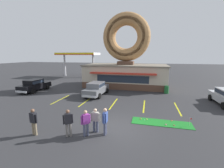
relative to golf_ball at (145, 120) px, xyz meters
The scene contains 24 objects.
ground_plane 2.56m from the golf_ball, 138.94° to the right, with size 160.00×160.00×0.00m, color #2D2D30.
donut_shop_building 13.24m from the golf_ball, 105.31° to the left, with size 12.30×6.75×10.96m.
putting_mat 1.19m from the golf_ball, ahead, with size 4.19×1.18×0.03m, color #197523.
mini_donut_near_left 0.24m from the golf_ball, 49.21° to the left, with size 0.13×0.13×0.04m, color #E5C666.
mini_donut_near_right 1.52m from the golf_ball, 15.59° to the right, with size 0.13×0.13×0.04m, color #D8667F.
mini_donut_mid_left 2.05m from the golf_ball, 10.56° to the right, with size 0.13×0.13×0.04m, color #A5724C.
mini_donut_mid_centre 0.33m from the golf_ball, 154.52° to the left, with size 0.13×0.13×0.04m, color #D17F47.
mini_donut_mid_right 1.98m from the golf_ball, 10.12° to the left, with size 0.13×0.13×0.04m, color #D17F47.
golf_ball is the anchor object (origin of this frame).
putting_flag_pin 3.09m from the golf_ball, ahead, with size 0.13×0.01×0.55m.
car_grey 8.41m from the golf_ball, 134.90° to the left, with size 2.14×4.63×1.60m.
car_black 15.87m from the golf_ball, 158.04° to the left, with size 2.13×4.63×1.60m.
pedestrian_blue_sweater_man 4.61m from the golf_ball, 138.17° to the right, with size 0.46×0.44×1.62m.
pedestrian_hooded_kid 3.94m from the golf_ball, 140.56° to the right, with size 0.59×0.29×1.55m.
pedestrian_leather_jacket_man 3.58m from the golf_ball, 131.35° to the right, with size 0.25×0.60×1.69m.
pedestrian_clipboard_woman 5.56m from the golf_ball, 142.56° to the right, with size 0.51×0.41×1.69m.
pedestrian_beanie_man 7.49m from the golf_ball, 150.44° to the right, with size 0.59×0.29×1.67m.
trash_bin 9.24m from the golf_ball, 74.72° to the left, with size 0.57×0.57×0.97m.
gas_station_canopy 26.04m from the golf_ball, 126.80° to the left, with size 9.00×4.46×5.30m.
parking_stripe_far_left 9.74m from the golf_ball, 160.07° to the left, with size 0.12×3.60×0.01m, color yellow.
parking_stripe_left 6.99m from the golf_ball, 151.65° to the left, with size 0.12×3.60×0.01m, color yellow.
parking_stripe_mid_left 4.58m from the golf_ball, 133.53° to the left, with size 0.12×3.60×0.01m, color yellow.
parking_stripe_centre 3.32m from the golf_ball, 92.65° to the left, with size 0.12×3.60×0.01m, color yellow.
parking_stripe_mid_right 4.37m from the golf_ball, 49.39° to the left, with size 0.12×3.60×0.01m, color yellow.
Camera 1 is at (2.05, -9.03, 4.82)m, focal length 24.00 mm.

